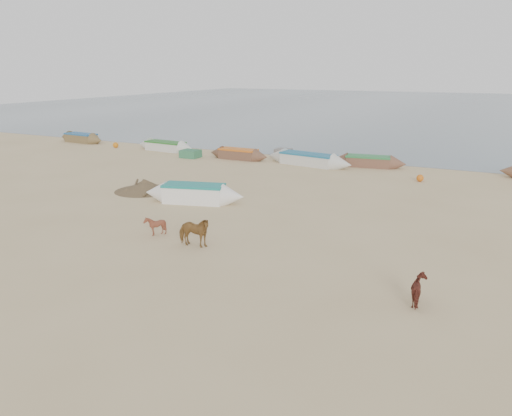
{
  "coord_description": "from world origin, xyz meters",
  "views": [
    {
      "loc": [
        9.25,
        -14.36,
        6.78
      ],
      "look_at": [
        0.0,
        4.0,
        1.0
      ],
      "focal_mm": 35.0,
      "sensor_mm": 36.0,
      "label": 1
    }
  ],
  "objects_px": {
    "near_canoe": "(194,193)",
    "cow_adult": "(194,232)",
    "calf_front": "(155,226)",
    "calf_right": "(421,291)"
  },
  "relations": [
    {
      "from": "near_canoe",
      "to": "cow_adult",
      "type": "bearing_deg",
      "value": -71.8
    },
    {
      "from": "calf_front",
      "to": "near_canoe",
      "type": "bearing_deg",
      "value": -177.64
    },
    {
      "from": "calf_front",
      "to": "cow_adult",
      "type": "bearing_deg",
      "value": 65.16
    },
    {
      "from": "calf_front",
      "to": "near_canoe",
      "type": "distance_m",
      "value": 5.38
    },
    {
      "from": "cow_adult",
      "to": "calf_front",
      "type": "distance_m",
      "value": 2.28
    },
    {
      "from": "cow_adult",
      "to": "calf_right",
      "type": "relative_size",
      "value": 1.62
    },
    {
      "from": "cow_adult",
      "to": "calf_front",
      "type": "bearing_deg",
      "value": 72.8
    },
    {
      "from": "calf_right",
      "to": "cow_adult",
      "type": "bearing_deg",
      "value": 47.5
    },
    {
      "from": "cow_adult",
      "to": "near_canoe",
      "type": "height_order",
      "value": "cow_adult"
    },
    {
      "from": "calf_right",
      "to": "calf_front",
      "type": "bearing_deg",
      "value": 46.78
    }
  ]
}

